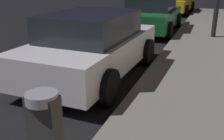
{
  "coord_description": "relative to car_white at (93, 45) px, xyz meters",
  "views": [
    {
      "loc": [
        5.27,
        -1.5,
        2.1
      ],
      "look_at": [
        4.11,
        1.49,
        0.97
      ],
      "focal_mm": 41.73,
      "sensor_mm": 36.0,
      "label": 1
    }
  ],
  "objects": [
    {
      "name": "car_green",
      "position": [
        0.0,
        5.64,
        -0.0
      ],
      "size": [
        2.16,
        4.16,
        1.43
      ],
      "color": "#19592D",
      "rests_on": "ground"
    },
    {
      "name": "car_yellow_cab",
      "position": [
        0.0,
        12.19,
        -0.0
      ],
      "size": [
        2.24,
        4.11,
        1.43
      ],
      "color": "gold",
      "rests_on": "ground"
    },
    {
      "name": "car_white",
      "position": [
        0.0,
        0.0,
        0.0
      ],
      "size": [
        2.1,
        4.08,
        1.43
      ],
      "color": "silver",
      "rests_on": "ground"
    }
  ]
}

